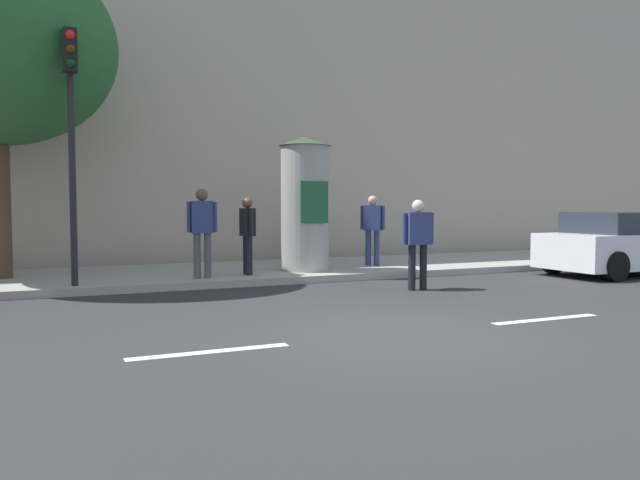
{
  "coord_description": "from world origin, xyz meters",
  "views": [
    {
      "loc": [
        -3.99,
        -6.6,
        1.61
      ],
      "look_at": [
        -0.2,
        2.0,
        1.08
      ],
      "focal_mm": 34.66,
      "sensor_mm": 36.0,
      "label": 1
    }
  ],
  "objects_px": {
    "pedestrian_in_red_top": "(373,224)",
    "parked_car_blue": "(629,244)",
    "pedestrian_near_pole": "(299,223)",
    "pedestrian_in_light_jacket": "(202,225)",
    "pedestrian_with_bag": "(417,236)",
    "traffic_light": "(71,116)",
    "poster_column": "(305,203)",
    "pedestrian_in_dark_shirt": "(248,230)"
  },
  "relations": [
    {
      "from": "pedestrian_in_red_top",
      "to": "parked_car_blue",
      "type": "relative_size",
      "value": 0.38
    },
    {
      "from": "pedestrian_near_pole",
      "to": "pedestrian_in_light_jacket",
      "type": "bearing_deg",
      "value": -138.21
    },
    {
      "from": "pedestrian_with_bag",
      "to": "parked_car_blue",
      "type": "distance_m",
      "value": 6.02
    },
    {
      "from": "traffic_light",
      "to": "pedestrian_in_red_top",
      "type": "bearing_deg",
      "value": 10.5
    },
    {
      "from": "pedestrian_in_light_jacket",
      "to": "poster_column",
      "type": "bearing_deg",
      "value": 12.73
    },
    {
      "from": "parked_car_blue",
      "to": "pedestrian_in_dark_shirt",
      "type": "bearing_deg",
      "value": 165.75
    },
    {
      "from": "pedestrian_with_bag",
      "to": "pedestrian_in_dark_shirt",
      "type": "distance_m",
      "value": 3.57
    },
    {
      "from": "traffic_light",
      "to": "pedestrian_near_pole",
      "type": "height_order",
      "value": "traffic_light"
    },
    {
      "from": "pedestrian_in_red_top",
      "to": "traffic_light",
      "type": "bearing_deg",
      "value": -169.5
    },
    {
      "from": "traffic_light",
      "to": "poster_column",
      "type": "xyz_separation_m",
      "value": [
        4.82,
        0.86,
        -1.53
      ]
    },
    {
      "from": "parked_car_blue",
      "to": "traffic_light",
      "type": "bearing_deg",
      "value": 172.26
    },
    {
      "from": "poster_column",
      "to": "traffic_light",
      "type": "bearing_deg",
      "value": -169.89
    },
    {
      "from": "pedestrian_near_pole",
      "to": "parked_car_blue",
      "type": "xyz_separation_m",
      "value": [
        6.34,
        -4.84,
        -0.42
      ]
    },
    {
      "from": "poster_column",
      "to": "pedestrian_near_pole",
      "type": "distance_m",
      "value": 2.54
    },
    {
      "from": "pedestrian_in_light_jacket",
      "to": "pedestrian_near_pole",
      "type": "xyz_separation_m",
      "value": [
        3.24,
        2.9,
        -0.08
      ]
    },
    {
      "from": "poster_column",
      "to": "pedestrian_in_red_top",
      "type": "height_order",
      "value": "poster_column"
    },
    {
      "from": "pedestrian_with_bag",
      "to": "pedestrian_in_dark_shirt",
      "type": "xyz_separation_m",
      "value": [
        -2.58,
        2.48,
        0.05
      ]
    },
    {
      "from": "poster_column",
      "to": "parked_car_blue",
      "type": "distance_m",
      "value": 7.63
    },
    {
      "from": "pedestrian_in_light_jacket",
      "to": "pedestrian_with_bag",
      "type": "bearing_deg",
      "value": -31.9
    },
    {
      "from": "traffic_light",
      "to": "pedestrian_in_light_jacket",
      "type": "bearing_deg",
      "value": 7.37
    },
    {
      "from": "pedestrian_near_pole",
      "to": "pedestrian_with_bag",
      "type": "bearing_deg",
      "value": -86.18
    },
    {
      "from": "traffic_light",
      "to": "parked_car_blue",
      "type": "height_order",
      "value": "traffic_light"
    },
    {
      "from": "poster_column",
      "to": "pedestrian_in_dark_shirt",
      "type": "distance_m",
      "value": 1.57
    },
    {
      "from": "poster_column",
      "to": "pedestrian_with_bag",
      "type": "bearing_deg",
      "value": -67.53
    },
    {
      "from": "pedestrian_in_red_top",
      "to": "pedestrian_near_pole",
      "type": "relative_size",
      "value": 1.01
    },
    {
      "from": "poster_column",
      "to": "pedestrian_near_pole",
      "type": "xyz_separation_m",
      "value": [
        0.81,
        2.35,
        -0.53
      ]
    },
    {
      "from": "poster_column",
      "to": "pedestrian_in_light_jacket",
      "type": "relative_size",
      "value": 1.66
    },
    {
      "from": "traffic_light",
      "to": "parked_car_blue",
      "type": "bearing_deg",
      "value": -7.74
    },
    {
      "from": "pedestrian_with_bag",
      "to": "pedestrian_in_dark_shirt",
      "type": "bearing_deg",
      "value": 136.15
    },
    {
      "from": "pedestrian_in_dark_shirt",
      "to": "poster_column",
      "type": "bearing_deg",
      "value": 12.23
    },
    {
      "from": "poster_column",
      "to": "pedestrian_with_bag",
      "type": "xyz_separation_m",
      "value": [
        1.15,
        -2.78,
        -0.62
      ]
    },
    {
      "from": "pedestrian_in_red_top",
      "to": "pedestrian_with_bag",
      "type": "bearing_deg",
      "value": -103.76
    },
    {
      "from": "poster_column",
      "to": "pedestrian_with_bag",
      "type": "distance_m",
      "value": 3.08
    },
    {
      "from": "traffic_light",
      "to": "pedestrian_in_dark_shirt",
      "type": "distance_m",
      "value": 4.03
    },
    {
      "from": "poster_column",
      "to": "pedestrian_near_pole",
      "type": "relative_size",
      "value": 1.77
    },
    {
      "from": "traffic_light",
      "to": "pedestrian_near_pole",
      "type": "relative_size",
      "value": 2.71
    },
    {
      "from": "poster_column",
      "to": "parked_car_blue",
      "type": "relative_size",
      "value": 0.67
    },
    {
      "from": "pedestrian_in_light_jacket",
      "to": "pedestrian_in_dark_shirt",
      "type": "distance_m",
      "value": 1.05
    },
    {
      "from": "traffic_light",
      "to": "pedestrian_in_dark_shirt",
      "type": "relative_size",
      "value": 2.81
    },
    {
      "from": "pedestrian_in_light_jacket",
      "to": "pedestrian_in_red_top",
      "type": "bearing_deg",
      "value": 12.18
    },
    {
      "from": "traffic_light",
      "to": "pedestrian_in_red_top",
      "type": "height_order",
      "value": "traffic_light"
    },
    {
      "from": "pedestrian_in_red_top",
      "to": "parked_car_blue",
      "type": "height_order",
      "value": "pedestrian_in_red_top"
    }
  ]
}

